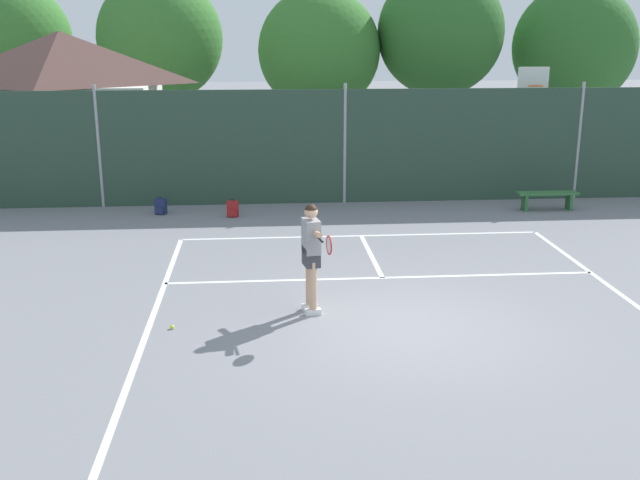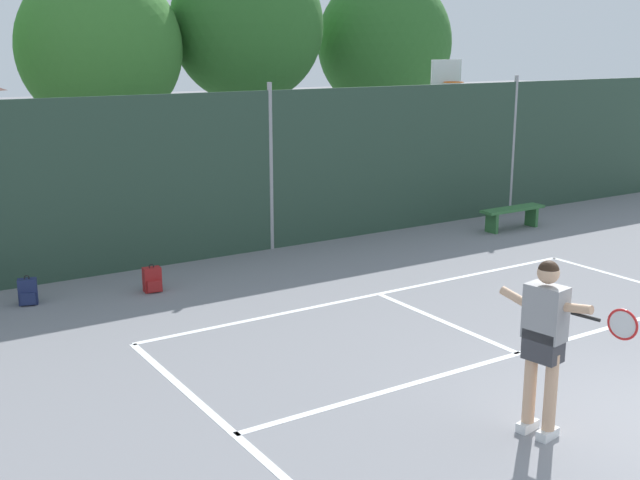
{
  "view_description": "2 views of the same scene",
  "coord_description": "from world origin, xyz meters",
  "px_view_note": "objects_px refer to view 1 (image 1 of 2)",
  "views": [
    {
      "loc": [
        -2.26,
        -10.78,
        4.53
      ],
      "look_at": [
        -1.18,
        2.72,
        0.71
      ],
      "focal_mm": 41.62,
      "sensor_mm": 36.0,
      "label": 1
    },
    {
      "loc": [
        -7.42,
        -4.32,
        3.91
      ],
      "look_at": [
        -2.06,
        4.04,
        1.47
      ],
      "focal_mm": 44.92,
      "sensor_mm": 36.0,
      "label": 2
    }
  ],
  "objects_px": {
    "tennis_player": "(312,249)",
    "courtside_bench": "(547,197)",
    "basketball_hoop": "(530,110)",
    "tennis_ball": "(172,327)",
    "backpack_navy": "(161,207)",
    "backpack_red": "(233,209)"
  },
  "relations": [
    {
      "from": "tennis_player",
      "to": "courtside_bench",
      "type": "relative_size",
      "value": 1.16
    },
    {
      "from": "basketball_hoop",
      "to": "tennis_player",
      "type": "distance_m",
      "value": 12.03
    },
    {
      "from": "tennis_player",
      "to": "tennis_ball",
      "type": "height_order",
      "value": "tennis_player"
    },
    {
      "from": "tennis_ball",
      "to": "courtside_bench",
      "type": "xyz_separation_m",
      "value": [
        8.92,
        7.41,
        0.33
      ]
    },
    {
      "from": "backpack_navy",
      "to": "courtside_bench",
      "type": "bearing_deg",
      "value": -1.99
    },
    {
      "from": "basketball_hoop",
      "to": "tennis_player",
      "type": "bearing_deg",
      "value": -126.23
    },
    {
      "from": "tennis_player",
      "to": "basketball_hoop",
      "type": "bearing_deg",
      "value": 53.77
    },
    {
      "from": "tennis_ball",
      "to": "courtside_bench",
      "type": "bearing_deg",
      "value": 39.69
    },
    {
      "from": "backpack_red",
      "to": "tennis_ball",
      "type": "bearing_deg",
      "value": -95.56
    },
    {
      "from": "basketball_hoop",
      "to": "courtside_bench",
      "type": "relative_size",
      "value": 2.22
    },
    {
      "from": "tennis_player",
      "to": "backpack_navy",
      "type": "relative_size",
      "value": 4.01
    },
    {
      "from": "tennis_ball",
      "to": "backpack_navy",
      "type": "xyz_separation_m",
      "value": [
        -1.14,
        7.76,
        0.16
      ]
    },
    {
      "from": "tennis_ball",
      "to": "courtside_bench",
      "type": "relative_size",
      "value": 0.04
    },
    {
      "from": "backpack_red",
      "to": "basketball_hoop",
      "type": "bearing_deg",
      "value": 18.35
    },
    {
      "from": "basketball_hoop",
      "to": "tennis_ball",
      "type": "xyz_separation_m",
      "value": [
        -9.32,
        -10.19,
        -2.28
      ]
    },
    {
      "from": "tennis_player",
      "to": "backpack_navy",
      "type": "xyz_separation_m",
      "value": [
        -3.39,
        7.22,
        -0.92
      ]
    },
    {
      "from": "tennis_player",
      "to": "backpack_red",
      "type": "distance_m",
      "value": 7.03
    },
    {
      "from": "tennis_player",
      "to": "backpack_red",
      "type": "relative_size",
      "value": 4.01
    },
    {
      "from": "backpack_navy",
      "to": "courtside_bench",
      "type": "xyz_separation_m",
      "value": [
        10.06,
        -0.35,
        0.17
      ]
    },
    {
      "from": "basketball_hoop",
      "to": "courtside_bench",
      "type": "xyz_separation_m",
      "value": [
        -0.4,
        -2.79,
        -1.95
      ]
    },
    {
      "from": "tennis_player",
      "to": "tennis_ball",
      "type": "distance_m",
      "value": 2.55
    },
    {
      "from": "basketball_hoop",
      "to": "courtside_bench",
      "type": "distance_m",
      "value": 3.43
    }
  ]
}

